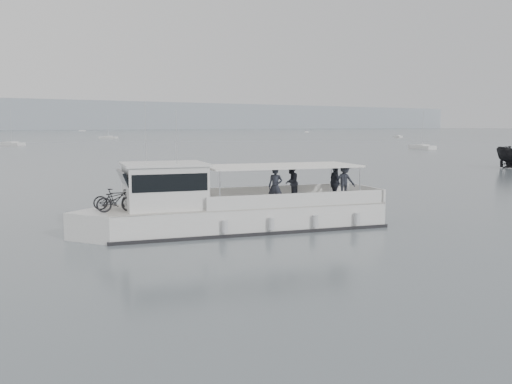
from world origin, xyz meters
TOP-DOWN VIEW (x-y plane):
  - ground at (0.00, 0.00)m, footprint 1400.00×1400.00m
  - tour_boat at (-4.53, 0.97)m, footprint 13.53×6.56m

SIDE VIEW (x-z plane):
  - ground at x=0.00m, z-range 0.00..0.00m
  - tour_boat at x=-4.53m, z-range -1.92..3.79m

